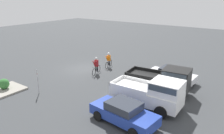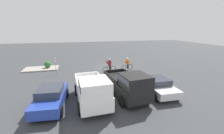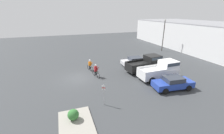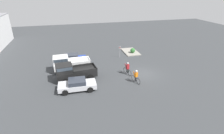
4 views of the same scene
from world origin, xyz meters
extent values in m
plane|color=#383A3D|center=(0.00, 0.00, 0.00)|extent=(80.00, 80.00, 0.00)
cube|color=silver|center=(-2.01, 9.12, 0.57)|extent=(1.97, 4.37, 0.56)
cube|color=#2D333D|center=(-2.01, 9.12, 1.08)|extent=(1.71, 1.99, 0.48)
cylinder|color=black|center=(-2.87, 10.53, 0.34)|extent=(0.20, 0.68, 0.68)
cylinder|color=black|center=(-1.05, 10.47, 0.34)|extent=(0.20, 0.68, 0.68)
cylinder|color=black|center=(-2.97, 7.77, 0.34)|extent=(0.20, 0.68, 0.68)
cylinder|color=black|center=(-1.14, 7.71, 0.34)|extent=(0.20, 0.68, 0.68)
cube|color=black|center=(0.79, 8.97, 0.83)|extent=(2.51, 5.21, 0.93)
cube|color=black|center=(0.64, 10.47, 1.75)|extent=(2.04, 2.19, 0.91)
cube|color=#333D47|center=(0.64, 10.47, 1.95)|extent=(2.08, 2.04, 0.40)
cube|color=black|center=(-0.06, 7.87, 1.42)|extent=(0.39, 3.01, 0.25)
cube|color=black|center=(1.85, 8.07, 1.42)|extent=(0.39, 3.01, 0.25)
cube|color=black|center=(1.05, 6.51, 1.42)|extent=(2.00, 0.29, 0.25)
cylinder|color=black|center=(-0.36, 10.42, 0.41)|extent=(0.30, 0.84, 0.82)
cylinder|color=black|center=(1.63, 10.63, 0.41)|extent=(0.30, 0.84, 0.82)
cylinder|color=black|center=(-0.04, 7.32, 0.41)|extent=(0.30, 0.84, 0.82)
cylinder|color=black|center=(1.95, 7.52, 0.41)|extent=(0.30, 0.84, 0.82)
cube|color=white|center=(3.59, 9.38, 0.86)|extent=(2.18, 5.09, 0.95)
cube|color=white|center=(3.54, 10.89, 1.79)|extent=(1.91, 2.07, 0.91)
cube|color=#333D47|center=(3.54, 10.89, 1.99)|extent=(1.97, 1.91, 0.40)
cube|color=white|center=(2.66, 8.34, 1.46)|extent=(0.18, 3.02, 0.25)
cube|color=white|center=(4.59, 8.41, 1.46)|extent=(0.18, 3.02, 0.25)
cube|color=white|center=(3.68, 6.91, 1.46)|extent=(2.01, 0.15, 0.25)
cylinder|color=black|center=(2.54, 10.90, 0.43)|extent=(0.25, 0.87, 0.86)
cylinder|color=black|center=(4.55, 10.97, 0.43)|extent=(0.25, 0.87, 0.86)
cylinder|color=black|center=(2.64, 7.79, 0.43)|extent=(0.25, 0.87, 0.86)
cylinder|color=black|center=(4.65, 7.86, 0.43)|extent=(0.25, 0.87, 0.86)
cube|color=#233D9E|center=(6.39, 9.32, 0.61)|extent=(2.18, 4.50, 0.66)
cube|color=#2D333D|center=(6.39, 9.32, 1.19)|extent=(1.77, 2.11, 0.49)
cylinder|color=black|center=(5.66, 10.79, 0.33)|extent=(0.25, 0.68, 0.66)
cylinder|color=black|center=(7.41, 10.61, 0.33)|extent=(0.25, 0.68, 0.66)
cylinder|color=black|center=(5.38, 8.02, 0.33)|extent=(0.25, 0.68, 0.66)
cylinder|color=black|center=(7.13, 7.84, 0.33)|extent=(0.25, 0.68, 0.66)
torus|color=black|center=(0.98, 2.31, 0.36)|extent=(0.75, 0.24, 0.76)
torus|color=black|center=(-0.11, 2.02, 0.36)|extent=(0.75, 0.24, 0.76)
cylinder|color=#2D5133|center=(0.44, 2.16, 0.54)|extent=(0.57, 0.18, 0.40)
cylinder|color=#2D5133|center=(0.44, 2.16, 0.76)|extent=(0.61, 0.19, 0.04)
cylinder|color=#2D5133|center=(0.25, 2.11, 0.54)|extent=(0.04, 0.04, 0.37)
cylinder|color=#2D5133|center=(0.85, 2.27, 0.78)|extent=(0.14, 0.45, 0.02)
cylinder|color=black|center=(0.31, 2.22, 0.50)|extent=(0.15, 0.15, 0.57)
cylinder|color=black|center=(0.35, 2.05, 0.50)|extent=(0.15, 0.15, 0.57)
cube|color=maroon|center=(0.38, 2.15, 1.12)|extent=(0.32, 0.41, 0.68)
cylinder|color=maroon|center=(0.56, 2.37, 1.12)|extent=(0.56, 0.23, 0.73)
cylinder|color=maroon|center=(0.64, 2.04, 1.12)|extent=(0.56, 0.23, 0.73)
sphere|color=tan|center=(0.41, 2.16, 1.57)|extent=(0.21, 0.21, 0.21)
sphere|color=silver|center=(0.41, 2.16, 1.62)|extent=(0.24, 0.24, 0.24)
torus|color=black|center=(-1.50, 2.03, 0.36)|extent=(0.75, 0.24, 0.77)
torus|color=black|center=(-2.51, 1.77, 0.36)|extent=(0.75, 0.24, 0.77)
cylinder|color=silver|center=(-2.01, 1.90, 0.55)|extent=(0.53, 0.17, 0.41)
cylinder|color=silver|center=(-2.01, 1.90, 0.76)|extent=(0.56, 0.18, 0.04)
cylinder|color=silver|center=(-2.19, 1.85, 0.55)|extent=(0.04, 0.04, 0.38)
cylinder|color=silver|center=(-1.63, 2.00, 0.79)|extent=(0.14, 0.45, 0.02)
cylinder|color=black|center=(-2.13, 1.96, 0.50)|extent=(0.15, 0.15, 0.57)
cylinder|color=black|center=(-2.09, 1.79, 0.50)|extent=(0.15, 0.15, 0.57)
cube|color=orange|center=(-2.06, 1.89, 1.07)|extent=(0.32, 0.41, 0.57)
cylinder|color=orange|center=(-1.90, 2.10, 1.07)|extent=(0.52, 0.22, 0.62)
cylinder|color=orange|center=(-1.81, 1.78, 1.07)|extent=(0.52, 0.22, 0.62)
sphere|color=tan|center=(-2.03, 1.89, 1.48)|extent=(0.26, 0.26, 0.26)
sphere|color=silver|center=(-2.03, 1.89, 1.55)|extent=(0.28, 0.28, 0.28)
cylinder|color=#9E9EA3|center=(6.78, 1.33, 1.03)|extent=(0.06, 0.06, 2.06)
cube|color=white|center=(6.78, 1.33, 1.73)|extent=(0.16, 0.27, 0.45)
cube|color=red|center=(6.78, 1.33, 1.73)|extent=(0.16, 0.28, 0.10)
cube|color=gray|center=(8.90, -1.39, 0.07)|extent=(4.27, 2.51, 0.15)
sphere|color=#337033|center=(8.10, -1.51, 0.58)|extent=(0.87, 0.87, 0.87)
camera|label=1|loc=(16.50, 15.71, 7.64)|focal=35.00mm
camera|label=2|loc=(4.74, 19.60, 5.37)|focal=24.00mm
camera|label=3|loc=(18.07, -1.87, 8.00)|focal=24.00mm
camera|label=4|loc=(-19.95, 9.65, 10.79)|focal=28.00mm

